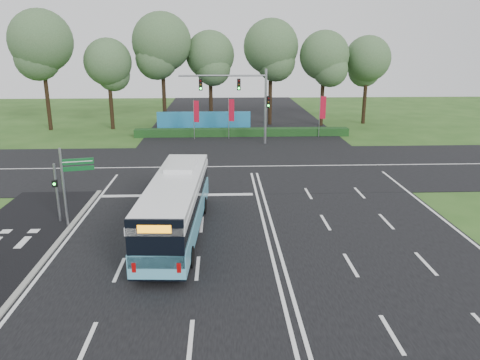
# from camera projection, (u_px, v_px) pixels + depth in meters

# --- Properties ---
(ground) EXTENTS (120.00, 120.00, 0.00)m
(ground) POSITION_uv_depth(u_px,v_px,m) (264.00, 224.00, 24.84)
(ground) COLOR #294F1A
(ground) RESTS_ON ground
(road_main) EXTENTS (20.00, 120.00, 0.04)m
(road_main) POSITION_uv_depth(u_px,v_px,m) (264.00, 224.00, 24.83)
(road_main) COLOR black
(road_main) RESTS_ON ground
(road_cross) EXTENTS (120.00, 14.00, 0.05)m
(road_cross) POSITION_uv_depth(u_px,v_px,m) (250.00, 167.00, 36.34)
(road_cross) COLOR black
(road_cross) RESTS_ON ground
(kerb_strip) EXTENTS (0.25, 18.00, 0.12)m
(kerb_strip) POSITION_uv_depth(u_px,v_px,m) (52.00, 251.00, 21.53)
(kerb_strip) COLOR gray
(kerb_strip) RESTS_ON ground
(city_bus) EXTENTS (2.89, 11.06, 3.14)m
(city_bus) POSITION_uv_depth(u_px,v_px,m) (176.00, 205.00, 22.96)
(city_bus) COLOR #5AB3D1
(city_bus) RESTS_ON ground
(pedestrian_signal) EXTENTS (0.27, 0.41, 3.23)m
(pedestrian_signal) POSITION_uv_depth(u_px,v_px,m) (57.00, 191.00, 24.62)
(pedestrian_signal) COLOR gray
(pedestrian_signal) RESTS_ON ground
(street_sign) EXTENTS (1.61, 0.43, 4.21)m
(street_sign) POSITION_uv_depth(u_px,v_px,m) (70.00, 178.00, 23.86)
(street_sign) COLOR gray
(street_sign) RESTS_ON ground
(banner_flag_left) EXTENTS (0.56, 0.24, 3.94)m
(banner_flag_left) POSITION_uv_depth(u_px,v_px,m) (196.00, 114.00, 45.91)
(banner_flag_left) COLOR gray
(banner_flag_left) RESTS_ON ground
(banner_flag_mid) EXTENTS (0.58, 0.23, 4.06)m
(banner_flag_mid) POSITION_uv_depth(u_px,v_px,m) (231.00, 112.00, 46.14)
(banner_flag_mid) COLOR gray
(banner_flag_mid) RESTS_ON ground
(banner_flag_right) EXTENTS (0.62, 0.18, 4.24)m
(banner_flag_right) POSITION_uv_depth(u_px,v_px,m) (322.00, 110.00, 47.09)
(banner_flag_right) COLOR gray
(banner_flag_right) RESTS_ON ground
(traffic_light_gantry) EXTENTS (8.41, 0.28, 7.00)m
(traffic_light_gantry) POSITION_uv_depth(u_px,v_px,m) (246.00, 95.00, 43.19)
(traffic_light_gantry) COLOR gray
(traffic_light_gantry) RESTS_ON ground
(hedge) EXTENTS (22.00, 1.20, 0.80)m
(hedge) POSITION_uv_depth(u_px,v_px,m) (242.00, 132.00, 48.21)
(hedge) COLOR #123312
(hedge) RESTS_ON ground
(blue_hoarding) EXTENTS (10.00, 0.30, 2.20)m
(blue_hoarding) POSITION_uv_depth(u_px,v_px,m) (204.00, 122.00, 50.25)
(blue_hoarding) COLOR teal
(blue_hoarding) RESTS_ON ground
(eucalyptus_row) EXTENTS (41.87, 9.41, 12.79)m
(eucalyptus_row) POSITION_uv_depth(u_px,v_px,m) (200.00, 50.00, 51.78)
(eucalyptus_row) COLOR black
(eucalyptus_row) RESTS_ON ground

